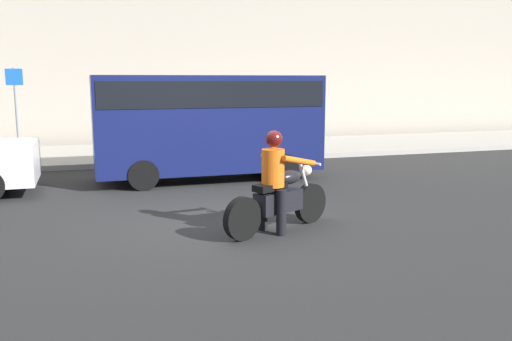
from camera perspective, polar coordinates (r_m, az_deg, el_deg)
The scene contains 5 objects.
ground_plane at distance 9.09m, azimuth -4.35°, elevation -5.00°, with size 80.00×80.00×0.00m, color #272727.
sidewalk_slab at distance 16.84m, azimuth -10.61°, elevation 1.84°, with size 40.00×4.40×0.14m, color #A8A399.
motorcycle_with_rider_orange_stripe at distance 8.18m, azimuth 2.31°, elevation -2.07°, with size 1.94×1.06×1.54m.
parked_van_navy at distance 12.47m, azimuth -5.19°, elevation 5.35°, with size 5.02×1.96×2.37m.
street_sign_post at distance 16.31m, azimuth -23.89°, elevation 6.46°, with size 0.44×0.08×2.46m.
Camera 1 is at (-1.99, -8.57, 2.28)m, focal length 38.09 mm.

